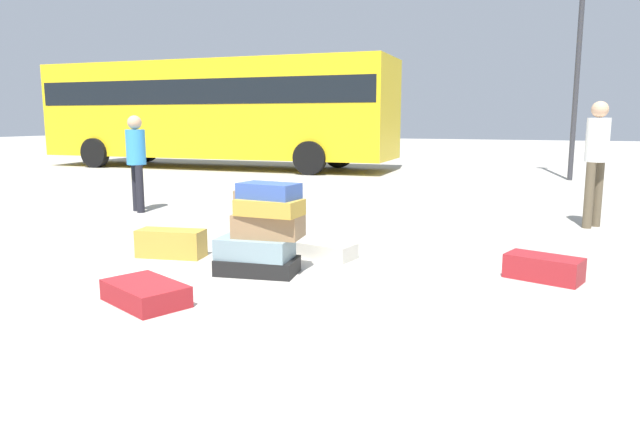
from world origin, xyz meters
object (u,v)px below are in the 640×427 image
Objects in this scene: suitcase_maroon_behind_tower at (544,268)px; suitcase_navy_foreground_near at (264,228)px; suitcase_brown_upright_blue at (246,209)px; suitcase_maroon_foreground_far at (145,293)px; suitcase_tower at (263,234)px; suitcase_cream_right_side at (324,250)px; person_bearded_onlooker at (597,152)px; parked_bus at (215,107)px; person_tourist_with_camera at (136,155)px; suitcase_tan_white_trunk at (171,243)px.

suitcase_maroon_behind_tower is 3.47m from suitcase_navy_foreground_near.
suitcase_maroon_foreground_far is at bearing -89.21° from suitcase_brown_upright_blue.
suitcase_maroon_behind_tower is (2.52, 0.72, -0.27)m from suitcase_tower.
suitcase_maroon_behind_tower reaches higher than suitcase_cream_right_side.
person_bearded_onlooker is 12.11m from parked_bus.
suitcase_maroon_behind_tower is at bearing 56.50° from suitcase_maroon_foreground_far.
person_tourist_with_camera reaches higher than suitcase_maroon_behind_tower.
suitcase_tan_white_trunk is 0.90× the size of suitcase_navy_foreground_near.
suitcase_navy_foreground_near is 4.58m from person_bearded_onlooker.
suitcase_tower is 4.95m from person_bearded_onlooker.
suitcase_navy_foreground_near is 0.07× the size of parked_bus.
parked_bus is at bearing 122.70° from suitcase_tower.
suitcase_cream_right_side is (-2.19, 0.09, -0.03)m from suitcase_maroon_behind_tower.
suitcase_navy_foreground_near reaches higher than suitcase_cream_right_side.
suitcase_brown_upright_blue reaches higher than suitcase_navy_foreground_near.
suitcase_brown_upright_blue reaches higher than suitcase_tan_white_trunk.
suitcase_tan_white_trunk is 1.08× the size of suitcase_maroon_behind_tower.
person_tourist_with_camera is (-6.06, 1.95, 0.80)m from suitcase_maroon_behind_tower.
suitcase_cream_right_side is (1.55, 0.55, -0.07)m from suitcase_tan_white_trunk.
person_tourist_with_camera is at bearing 142.93° from suitcase_tower.
suitcase_tan_white_trunk is 1.60m from suitcase_maroon_foreground_far.
suitcase_maroon_behind_tower is at bearing -47.52° from parked_bus.
suitcase_cream_right_side is at bearing -163.91° from suitcase_maroon_behind_tower.
suitcase_maroon_foreground_far is (-0.48, -1.15, -0.30)m from suitcase_tower.
suitcase_brown_upright_blue is (-3.80, 1.35, 0.15)m from suitcase_maroon_behind_tower.
person_bearded_onlooker is at bearing -35.33° from parked_bus.
suitcase_cream_right_side is 0.39× the size of person_bearded_onlooker.
person_tourist_with_camera is 0.14× the size of parked_bus.
suitcase_cream_right_side is at bearing -54.79° from parked_bus.
suitcase_navy_foreground_near is 1.54× the size of suitcase_brown_upright_blue.
suitcase_tan_white_trunk is at bearing 168.06° from suitcase_tower.
suitcase_tan_white_trunk is 1.07× the size of suitcase_cream_right_side.
suitcase_maroon_behind_tower is at bearing 9.81° from suitcase_cream_right_side.
suitcase_tower reaches higher than suitcase_maroon_foreground_far.
suitcase_maroon_behind_tower is 0.43× the size of person_tourist_with_camera.
suitcase_navy_foreground_near is 3.01m from person_tourist_with_camera.
suitcase_cream_right_side is 0.43× the size of person_tourist_with_camera.
person_bearded_onlooker is 6.78m from person_tourist_with_camera.
person_tourist_with_camera is at bearing 178.87° from suitcase_navy_foreground_near.
suitcase_cream_right_side is at bearing 10.46° from suitcase_tan_white_trunk.
suitcase_tan_white_trunk is 1.38× the size of suitcase_brown_upright_blue.
suitcase_tower is 1.69× the size of suitcase_brown_upright_blue.
person_bearded_onlooker is (2.83, 2.94, 0.94)m from suitcase_cream_right_side.
suitcase_maroon_behind_tower reaches higher than suitcase_maroon_foreground_far.
suitcase_tan_white_trunk is (-1.23, 0.26, -0.24)m from suitcase_tower.
parked_bus reaches higher than suitcase_brown_upright_blue.
suitcase_tan_white_trunk is 1.65m from suitcase_cream_right_side.
suitcase_tower is 1.29m from suitcase_maroon_foreground_far.
suitcase_cream_right_side is at bearing 10.05° from person_tourist_with_camera.
parked_bus is at bearing -90.14° from person_bearded_onlooker.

